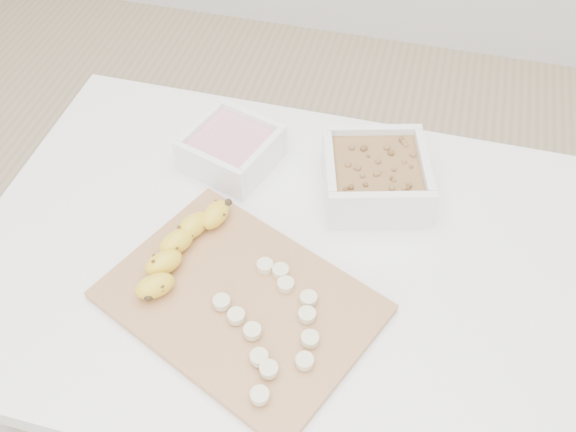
% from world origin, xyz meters
% --- Properties ---
extents(table, '(1.00, 0.70, 0.75)m').
position_xyz_m(table, '(0.00, 0.00, 0.65)').
color(table, white).
rests_on(table, ground).
extents(bowl_yogurt, '(0.18, 0.18, 0.07)m').
position_xyz_m(bowl_yogurt, '(-0.14, 0.18, 0.78)').
color(bowl_yogurt, white).
rests_on(bowl_yogurt, table).
extents(bowl_granola, '(0.21, 0.21, 0.08)m').
position_xyz_m(bowl_granola, '(0.12, 0.17, 0.79)').
color(bowl_granola, white).
rests_on(bowl_granola, table).
extents(cutting_board, '(0.46, 0.40, 0.01)m').
position_xyz_m(cutting_board, '(-0.04, -0.11, 0.76)').
color(cutting_board, tan).
rests_on(cutting_board, table).
extents(banana, '(0.14, 0.21, 0.04)m').
position_xyz_m(banana, '(-0.15, -0.05, 0.78)').
color(banana, gold).
rests_on(banana, cutting_board).
extents(banana_slices, '(0.16, 0.23, 0.02)m').
position_xyz_m(banana_slices, '(0.02, -0.14, 0.77)').
color(banana_slices, beige).
rests_on(banana_slices, cutting_board).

